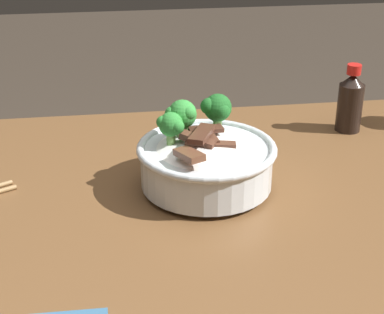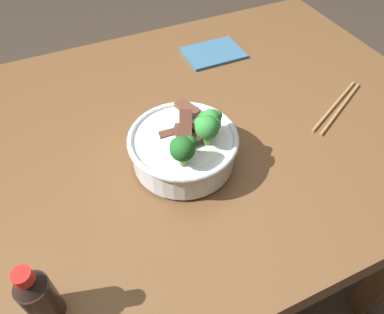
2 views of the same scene
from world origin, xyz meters
name	(u,v)px [view 1 (image 1 of 2)]	position (x,y,z in m)	size (l,w,h in m)	color
dining_table	(206,278)	(0.00, 0.00, 0.72)	(1.28, 0.85, 0.82)	brown
rice_bowl	(206,158)	(-0.01, -0.10, 0.87)	(0.21, 0.21, 0.13)	silver
soy_sauce_bottle	(350,102)	(-0.31, -0.28, 0.87)	(0.05, 0.05, 0.13)	black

